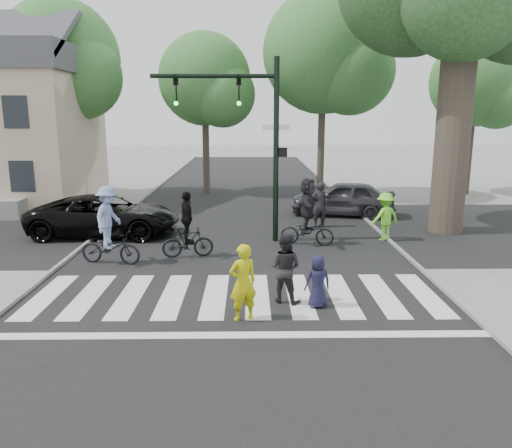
{
  "coord_description": "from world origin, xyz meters",
  "views": [
    {
      "loc": [
        0.32,
        -10.22,
        4.22
      ],
      "look_at": [
        0.5,
        3.0,
        1.3
      ],
      "focal_mm": 35.0,
      "sensor_mm": 36.0,
      "label": 1
    }
  ],
  "objects_px": {
    "cyclist_mid": "(187,231)",
    "car_suv": "(105,216)",
    "car_grey": "(343,198)",
    "pedestrian_adult": "(285,268)",
    "cyclist_left": "(109,230)",
    "cyclist_right": "(308,215)",
    "pedestrian_woman": "(243,282)",
    "pedestrian_child": "(318,281)",
    "traffic_signal": "(250,124)"
  },
  "relations": [
    {
      "from": "cyclist_mid",
      "to": "car_suv",
      "type": "xyz_separation_m",
      "value": [
        -3.25,
        2.8,
        -0.1
      ]
    },
    {
      "from": "cyclist_mid",
      "to": "car_grey",
      "type": "distance_m",
      "value": 8.53
    },
    {
      "from": "pedestrian_adult",
      "to": "cyclist_left",
      "type": "distance_m",
      "value": 5.68
    },
    {
      "from": "cyclist_right",
      "to": "pedestrian_woman",
      "type": "bearing_deg",
      "value": -108.45
    },
    {
      "from": "car_grey",
      "to": "pedestrian_woman",
      "type": "bearing_deg",
      "value": -8.25
    },
    {
      "from": "pedestrian_child",
      "to": "car_grey",
      "type": "xyz_separation_m",
      "value": [
        2.44,
        10.28,
        0.14
      ]
    },
    {
      "from": "pedestrian_woman",
      "to": "cyclist_mid",
      "type": "xyz_separation_m",
      "value": [
        -1.72,
        4.71,
        -0.0
      ]
    },
    {
      "from": "car_grey",
      "to": "pedestrian_adult",
      "type": "bearing_deg",
      "value": -5.38
    },
    {
      "from": "cyclist_mid",
      "to": "cyclist_right",
      "type": "distance_m",
      "value": 4.01
    },
    {
      "from": "pedestrian_woman",
      "to": "cyclist_right",
      "type": "distance_m",
      "value": 6.44
    },
    {
      "from": "cyclist_right",
      "to": "car_suv",
      "type": "xyz_separation_m",
      "value": [
        -7.01,
        1.41,
        -0.27
      ]
    },
    {
      "from": "pedestrian_adult",
      "to": "cyclist_right",
      "type": "height_order",
      "value": "cyclist_right"
    },
    {
      "from": "traffic_signal",
      "to": "pedestrian_adult",
      "type": "height_order",
      "value": "traffic_signal"
    },
    {
      "from": "traffic_signal",
      "to": "cyclist_right",
      "type": "distance_m",
      "value": 3.5
    },
    {
      "from": "traffic_signal",
      "to": "cyclist_mid",
      "type": "height_order",
      "value": "traffic_signal"
    },
    {
      "from": "pedestrian_woman",
      "to": "cyclist_mid",
      "type": "distance_m",
      "value": 5.02
    },
    {
      "from": "pedestrian_woman",
      "to": "cyclist_right",
      "type": "bearing_deg",
      "value": -131.59
    },
    {
      "from": "pedestrian_woman",
      "to": "cyclist_right",
      "type": "relative_size",
      "value": 0.74
    },
    {
      "from": "pedestrian_woman",
      "to": "cyclist_mid",
      "type": "height_order",
      "value": "cyclist_mid"
    },
    {
      "from": "cyclist_mid",
      "to": "pedestrian_woman",
      "type": "bearing_deg",
      "value": -70.0
    },
    {
      "from": "pedestrian_adult",
      "to": "car_suv",
      "type": "height_order",
      "value": "pedestrian_adult"
    },
    {
      "from": "traffic_signal",
      "to": "cyclist_left",
      "type": "distance_m",
      "value": 5.59
    },
    {
      "from": "pedestrian_woman",
      "to": "cyclist_mid",
      "type": "bearing_deg",
      "value": -93.14
    },
    {
      "from": "traffic_signal",
      "to": "pedestrian_adult",
      "type": "relative_size",
      "value": 3.71
    },
    {
      "from": "traffic_signal",
      "to": "cyclist_left",
      "type": "xyz_separation_m",
      "value": [
        -4.02,
        -2.55,
        -2.92
      ]
    },
    {
      "from": "cyclist_left",
      "to": "car_suv",
      "type": "bearing_deg",
      "value": 108.01
    },
    {
      "from": "traffic_signal",
      "to": "pedestrian_woman",
      "type": "bearing_deg",
      "value": -91.49
    },
    {
      "from": "pedestrian_adult",
      "to": "car_suv",
      "type": "relative_size",
      "value": 0.31
    },
    {
      "from": "pedestrian_woman",
      "to": "car_suv",
      "type": "xyz_separation_m",
      "value": [
        -4.97,
        7.51,
        -0.1
      ]
    },
    {
      "from": "pedestrian_woman",
      "to": "pedestrian_adult",
      "type": "distance_m",
      "value": 1.38
    },
    {
      "from": "cyclist_left",
      "to": "pedestrian_adult",
      "type": "bearing_deg",
      "value": -32.55
    },
    {
      "from": "pedestrian_adult",
      "to": "car_suv",
      "type": "distance_m",
      "value": 8.78
    },
    {
      "from": "car_suv",
      "to": "car_grey",
      "type": "height_order",
      "value": "car_grey"
    },
    {
      "from": "traffic_signal",
      "to": "cyclist_mid",
      "type": "bearing_deg",
      "value": -134.62
    },
    {
      "from": "cyclist_left",
      "to": "car_grey",
      "type": "relative_size",
      "value": 0.52
    },
    {
      "from": "cyclist_mid",
      "to": "car_grey",
      "type": "bearing_deg",
      "value": 47.13
    },
    {
      "from": "pedestrian_child",
      "to": "cyclist_mid",
      "type": "distance_m",
      "value": 5.25
    },
    {
      "from": "traffic_signal",
      "to": "pedestrian_child",
      "type": "xyz_separation_m",
      "value": [
        1.48,
        -5.94,
        -3.3
      ]
    },
    {
      "from": "pedestrian_child",
      "to": "cyclist_mid",
      "type": "height_order",
      "value": "cyclist_mid"
    },
    {
      "from": "pedestrian_woman",
      "to": "car_grey",
      "type": "bearing_deg",
      "value": -133.59
    },
    {
      "from": "pedestrian_child",
      "to": "car_grey",
      "type": "height_order",
      "value": "car_grey"
    },
    {
      "from": "pedestrian_adult",
      "to": "car_grey",
      "type": "relative_size",
      "value": 0.37
    },
    {
      "from": "cyclist_left",
      "to": "cyclist_mid",
      "type": "bearing_deg",
      "value": 16.68
    },
    {
      "from": "traffic_signal",
      "to": "car_grey",
      "type": "xyz_separation_m",
      "value": [
        3.92,
        4.34,
        -3.16
      ]
    },
    {
      "from": "car_suv",
      "to": "car_grey",
      "type": "xyz_separation_m",
      "value": [
        9.06,
        3.46,
        0.02
      ]
    },
    {
      "from": "traffic_signal",
      "to": "car_suv",
      "type": "height_order",
      "value": "traffic_signal"
    },
    {
      "from": "cyclist_left",
      "to": "cyclist_mid",
      "type": "xyz_separation_m",
      "value": [
        2.14,
        0.64,
        -0.16
      ]
    },
    {
      "from": "traffic_signal",
      "to": "pedestrian_child",
      "type": "bearing_deg",
      "value": -76.03
    },
    {
      "from": "pedestrian_adult",
      "to": "cyclist_left",
      "type": "height_order",
      "value": "cyclist_left"
    },
    {
      "from": "pedestrian_child",
      "to": "cyclist_left",
      "type": "xyz_separation_m",
      "value": [
        -5.5,
        3.39,
        0.39
      ]
    }
  ]
}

